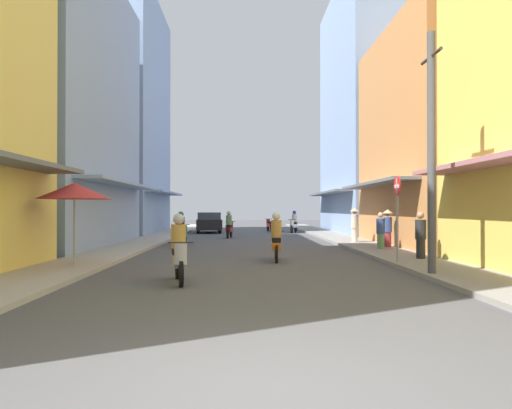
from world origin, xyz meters
TOP-DOWN VIEW (x-y plane):
  - ground_plane at (0.00, 18.87)m, footprint 100.65×100.65m
  - sidewalk_left at (-5.11, 18.87)m, footprint 2.00×53.75m
  - sidewalk_right at (5.11, 18.87)m, footprint 2.00×53.75m
  - building_left_mid at (-9.10, 17.32)m, footprint 7.05×11.23m
  - building_left_far at (-9.10, 29.09)m, footprint 7.05×10.43m
  - building_right_mid at (9.10, 17.11)m, footprint 7.05×9.86m
  - building_right_far at (9.10, 29.08)m, footprint 7.05×12.59m
  - motorbike_white at (3.31, 29.71)m, footprint 0.77×1.74m
  - motorbike_maroon at (-1.07, 23.80)m, footprint 0.55×1.81m
  - motorbike_green at (-3.08, 17.90)m, footprint 0.55×1.81m
  - motorbike_orange at (0.82, 11.30)m, footprint 0.55×1.81m
  - motorbike_silver at (-1.72, 6.79)m, footprint 0.62×1.79m
  - motorbike_red at (1.68, 31.39)m, footprint 0.58×1.80m
  - parked_car at (-2.71, 30.20)m, footprint 2.08×4.23m
  - pedestrian_crossing at (5.17, 14.59)m, footprint 0.34×0.34m
  - pedestrian_far at (5.36, 10.80)m, footprint 0.34×0.34m
  - pedestrian_foreground at (5.04, 18.47)m, footprint 0.44×0.44m
  - pedestrian_midway at (5.71, 15.42)m, footprint 0.44×0.44m
  - vendor_umbrella at (-4.99, 9.34)m, footprint 2.03×2.03m
  - utility_pole at (4.36, 7.36)m, footprint 0.20×1.20m
  - street_sign_no_entry at (4.26, 9.69)m, footprint 0.07×0.60m

SIDE VIEW (x-z plane):
  - ground_plane at x=0.00m, z-range 0.00..0.00m
  - sidewalk_left at x=-5.11m, z-range 0.00..0.12m
  - sidewalk_right at x=5.11m, z-range 0.00..0.12m
  - motorbike_red at x=1.68m, z-range 0.02..0.99m
  - motorbike_white at x=3.31m, z-range -0.09..1.49m
  - motorbike_maroon at x=-1.07m, z-range -0.09..1.49m
  - motorbike_green at x=-3.08m, z-range -0.09..1.49m
  - motorbike_orange at x=0.82m, z-range -0.09..1.49m
  - motorbike_silver at x=-1.72m, z-range -0.09..1.49m
  - parked_car at x=-2.71m, z-range 0.01..1.46m
  - pedestrian_crossing at x=5.17m, z-range 0.00..1.56m
  - pedestrian_far at x=5.36m, z-range 0.00..1.59m
  - pedestrian_midway at x=5.71m, z-range 0.11..1.78m
  - pedestrian_foreground at x=5.04m, z-range 0.11..1.84m
  - street_sign_no_entry at x=4.26m, z-range 0.39..3.04m
  - vendor_umbrella at x=-4.99m, z-range 0.98..3.40m
  - utility_pole at x=4.36m, z-range 0.07..6.10m
  - building_right_mid at x=9.10m, z-range 0.00..9.78m
  - building_left_mid at x=-9.10m, z-range -0.01..12.31m
  - building_left_far at x=-9.10m, z-range -0.01..15.93m
  - building_right_far at x=9.10m, z-range -0.01..16.99m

